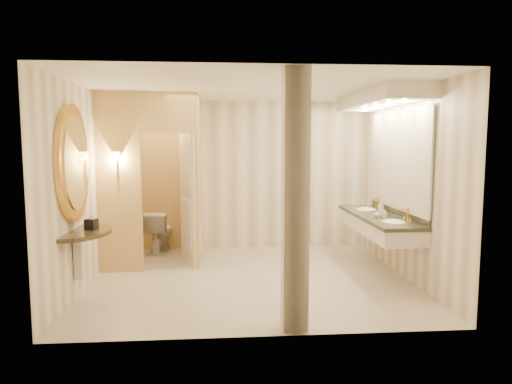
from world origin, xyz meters
TOP-DOWN VIEW (x-y plane):
  - floor at (0.00, 0.00)m, footprint 4.50×4.50m
  - ceiling at (0.00, 0.00)m, footprint 4.50×4.50m
  - wall_back at (0.00, 2.00)m, footprint 4.50×0.02m
  - wall_front at (0.00, -2.00)m, footprint 4.50×0.02m
  - wall_left at (-2.25, 0.00)m, footprint 0.02×4.00m
  - wall_right at (2.25, 0.00)m, footprint 0.02×4.00m
  - toilet_closet at (-1.12, 0.97)m, footprint 1.50×1.55m
  - wall_sconce at (-1.93, 0.43)m, footprint 0.14×0.14m
  - vanity at (1.98, 0.19)m, footprint 0.75×2.38m
  - console_shelf at (-2.21, -0.69)m, footprint 1.11×1.11m
  - pillar at (0.35, -1.80)m, footprint 0.26×0.26m
  - tissue_box at (-2.03, -0.65)m, footprint 0.16×0.16m
  - toilet at (-1.51, 1.72)m, footprint 0.52×0.79m
  - soap_bottle_a at (1.94, -0.08)m, footprint 0.07×0.07m
  - soap_bottle_b at (1.83, -0.05)m, footprint 0.09×0.09m
  - soap_bottle_c at (1.93, 0.06)m, footprint 0.11×0.11m

SIDE VIEW (x-z plane):
  - floor at x=0.00m, z-range 0.00..0.00m
  - toilet at x=-1.51m, z-range 0.00..0.75m
  - soap_bottle_b at x=1.83m, z-range 0.88..0.98m
  - soap_bottle_a at x=1.94m, z-range 0.88..1.00m
  - tissue_box at x=-2.03m, z-range 0.88..1.00m
  - soap_bottle_c at x=1.93m, z-range 0.88..1.11m
  - wall_back at x=0.00m, z-range 0.00..2.70m
  - wall_front at x=0.00m, z-range 0.00..2.70m
  - wall_left at x=-2.25m, z-range 0.00..2.70m
  - wall_right at x=2.25m, z-range 0.00..2.70m
  - pillar at x=0.35m, z-range 0.00..2.70m
  - console_shelf at x=-2.21m, z-range 0.35..2.35m
  - toilet_closet at x=-1.12m, z-range 0.04..2.74m
  - vanity at x=1.98m, z-range 0.58..2.67m
  - wall_sconce at x=-1.93m, z-range 1.52..1.94m
  - ceiling at x=0.00m, z-range 2.70..2.70m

